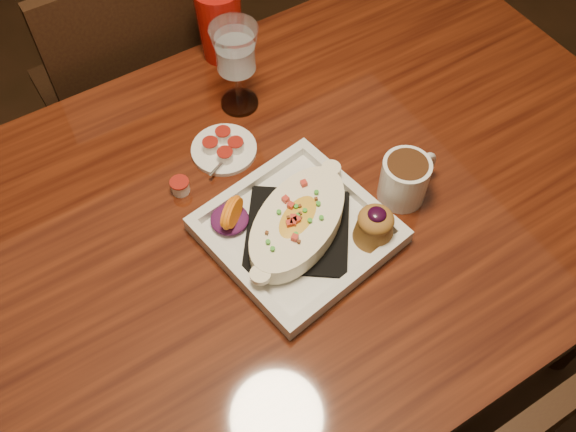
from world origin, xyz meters
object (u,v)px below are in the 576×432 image
chair_far (140,94)px  saucer (224,149)px  plate (304,226)px  coffee_mug (406,178)px  table (268,246)px  red_tumbler (220,23)px  goblet (235,54)px

chair_far → saucer: (0.01, -0.47, 0.25)m
plate → coffee_mug: (0.19, -0.02, 0.02)m
plate → saucer: plate is taller
table → chair_far: size_ratio=1.61×
saucer → red_tumbler: (0.13, 0.24, 0.07)m
chair_far → saucer: chair_far is taller
table → goblet: goblet is taller
red_tumbler → table: bearing=-108.4°
saucer → plate: bearing=-83.7°
chair_far → plate: size_ratio=2.99×
table → saucer: size_ratio=12.36×
plate → goblet: size_ratio=1.70×
red_tumbler → coffee_mug: bearing=-79.2°
table → chair_far: bearing=90.0°
plate → red_tumbler: size_ratio=1.99×
red_tumbler → saucer: bearing=-118.2°
chair_far → saucer: 0.53m
chair_far → red_tumbler: (0.13, -0.23, 0.32)m
plate → table: bearing=106.9°
saucer → goblet: bearing=47.1°
table → red_tumbler: size_ratio=9.58×
table → red_tumbler: 0.46m
chair_far → coffee_mug: size_ratio=7.95×
coffee_mug → saucer: 0.33m
coffee_mug → goblet: bearing=104.6°
saucer → red_tumbler: red_tumbler is taller
chair_far → goblet: size_ratio=5.07×
plate → saucer: (-0.03, 0.23, -0.02)m
coffee_mug → goblet: goblet is taller
red_tumbler → goblet: bearing=-106.0°
plate → saucer: 0.23m
chair_far → red_tumbler: size_ratio=5.94×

